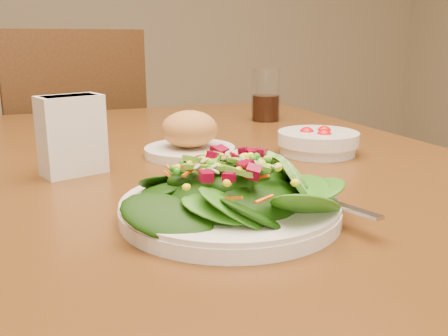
{
  "coord_description": "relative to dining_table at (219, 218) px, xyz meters",
  "views": [
    {
      "loc": [
        -0.28,
        -0.78,
        0.96
      ],
      "look_at": [
        -0.08,
        -0.24,
        0.81
      ],
      "focal_mm": 40.0,
      "sensor_mm": 36.0,
      "label": 1
    }
  ],
  "objects": [
    {
      "name": "dining_table",
      "position": [
        0.0,
        0.0,
        0.0
      ],
      "size": [
        0.9,
        1.4,
        0.75
      ],
      "color": "#532912",
      "rests_on": "ground_plane"
    },
    {
      "name": "chair_far",
      "position": [
        -0.19,
        0.93,
        -0.13
      ],
      "size": [
        0.53,
        0.54,
        0.98
      ],
      "rotation": [
        0.0,
        0.0,
        3.35
      ],
      "color": "#432B13",
      "rests_on": "ground_plane"
    },
    {
      "name": "salad_plate",
      "position": [
        -0.07,
        -0.26,
        0.13
      ],
      "size": [
        0.27,
        0.26,
        0.08
      ],
      "rotation": [
        0.0,
        0.0,
        0.38
      ],
      "color": "white",
      "rests_on": "dining_table"
    },
    {
      "name": "bread_plate",
      "position": [
        -0.03,
        0.06,
        0.13
      ],
      "size": [
        0.16,
        0.16,
        0.08
      ],
      "color": "white",
      "rests_on": "dining_table"
    },
    {
      "name": "tomato_bowl",
      "position": [
        0.19,
        -0.0,
        0.12
      ],
      "size": [
        0.15,
        0.15,
        0.05
      ],
      "color": "white",
      "rests_on": "dining_table"
    },
    {
      "name": "drinking_glass",
      "position": [
        0.26,
        0.37,
        0.16
      ],
      "size": [
        0.07,
        0.07,
        0.13
      ],
      "color": "silver",
      "rests_on": "dining_table"
    },
    {
      "name": "napkin_holder",
      "position": [
        -0.24,
        0.01,
        0.17
      ],
      "size": [
        0.11,
        0.08,
        0.12
      ],
      "rotation": [
        0.0,
        0.0,
        0.32
      ],
      "color": "white",
      "rests_on": "dining_table"
    }
  ]
}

